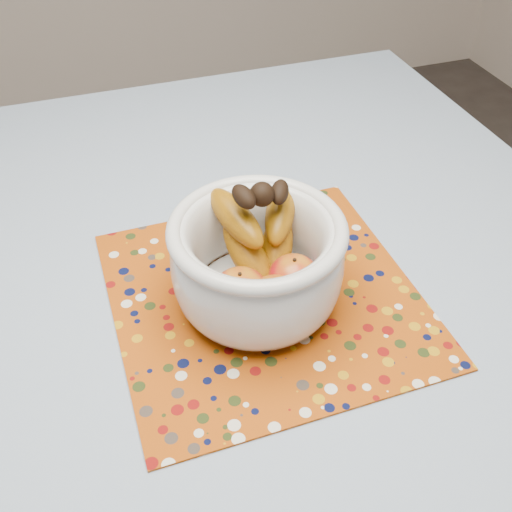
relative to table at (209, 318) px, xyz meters
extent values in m
cube|color=olive|center=(0.00, 0.00, 0.06)|extent=(1.20, 1.20, 0.04)
cylinder|color=olive|center=(0.53, 0.53, -0.32)|extent=(0.06, 0.06, 0.71)
cylinder|color=brown|center=(0.73, 0.04, -0.47)|extent=(0.03, 0.03, 0.40)
cube|color=slate|center=(0.00, 0.00, 0.08)|extent=(1.32, 1.32, 0.01)
cube|color=#963C08|center=(0.07, -0.06, 0.09)|extent=(0.43, 0.43, 0.00)
cylinder|color=silver|center=(0.06, -0.07, 0.10)|extent=(0.12, 0.12, 0.01)
cylinder|color=silver|center=(0.06, -0.07, 0.11)|extent=(0.17, 0.17, 0.01)
torus|color=silver|center=(0.06, -0.07, 0.22)|extent=(0.23, 0.23, 0.02)
ellipsoid|color=maroon|center=(0.02, -0.11, 0.15)|extent=(0.08, 0.08, 0.07)
ellipsoid|color=maroon|center=(0.10, -0.10, 0.15)|extent=(0.07, 0.07, 0.06)
ellipsoid|color=maroon|center=(0.06, -0.13, 0.15)|extent=(0.07, 0.07, 0.07)
sphere|color=black|center=(0.07, -0.04, 0.25)|extent=(0.03, 0.03, 0.03)
camera|label=1|loc=(-0.14, -0.63, 0.70)|focal=42.00mm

